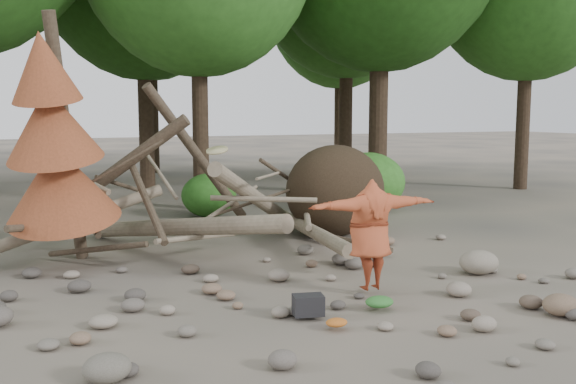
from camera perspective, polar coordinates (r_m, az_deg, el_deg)
name	(u,v)px	position (r m, az deg, el deg)	size (l,w,h in m)	color
ground	(312,304)	(9.16, 2.18, -9.90)	(120.00, 120.00, 0.00)	#514C44
deadfall_pile	(312,194)	(13.56, 2.17, -0.19)	(8.55, 5.24, 3.30)	#332619
dead_conifer	(55,147)	(11.30, -20.00, 3.82)	(2.06, 2.16, 4.35)	#4C3F30
bush_mid	(209,195)	(16.49, -7.04, -0.29)	(1.40, 1.40, 1.12)	#2C691E
bush_right	(368,182)	(17.39, 7.10, 0.89)	(2.00, 2.00, 1.60)	#377C26
frisbee_thrower	(370,234)	(9.50, 7.32, -3.74)	(3.49, 0.67, 2.17)	#B04827
backpack	(308,309)	(8.48, 1.81, -10.39)	(0.39, 0.26, 0.26)	black
cloth_green	(379,305)	(8.92, 8.12, -9.95)	(0.40, 0.33, 0.15)	#2D6C2B
cloth_orange	(337,326)	(8.11, 4.34, -11.82)	(0.28, 0.23, 0.10)	#AE5A1D
boulder_front_left	(107,368)	(6.87, -15.80, -14.82)	(0.49, 0.44, 0.29)	#666155
boulder_front_right	(561,305)	(9.34, 23.08, -9.21)	(0.49, 0.44, 0.29)	brown
boulder_mid_right	(479,262)	(11.17, 16.61, -6.00)	(0.67, 0.60, 0.40)	gray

